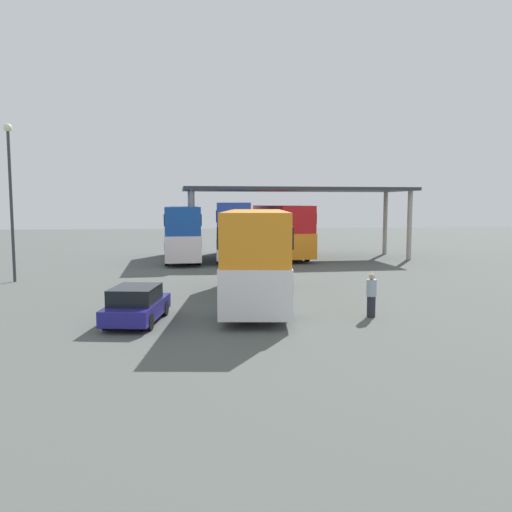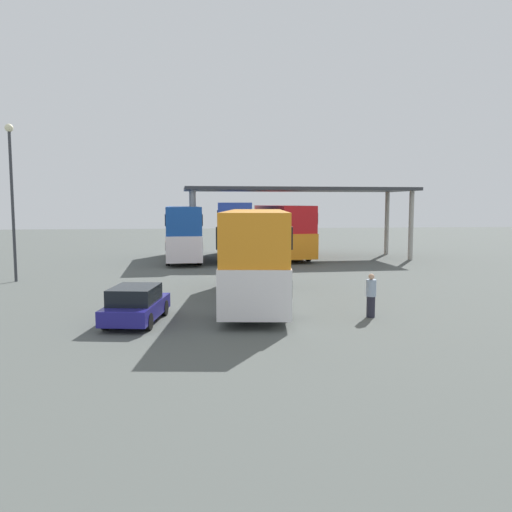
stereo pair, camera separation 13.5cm
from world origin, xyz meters
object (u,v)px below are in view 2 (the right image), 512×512
parked_hatchback (136,304)px  pedestrian_waiting (371,296)px  double_decker_main (256,251)px  double_decker_mid_row (235,228)px  lamppost_tall (12,185)px  double_decker_near_canopy (183,231)px  double_decker_far_right (282,229)px

parked_hatchback → pedestrian_waiting: (8.77, -0.07, 0.16)m
double_decker_main → double_decker_mid_row: double_decker_mid_row is taller
double_decker_mid_row → lamppost_tall: 17.12m
double_decker_mid_row → pedestrian_waiting: double_decker_mid_row is taller
parked_hatchback → double_decker_near_canopy: double_decker_near_canopy is taller
double_decker_main → double_decker_near_canopy: double_decker_near_canopy is taller
double_decker_main → double_decker_far_right: (4.20, 18.48, 0.07)m
parked_hatchback → double_decker_far_right: bearing=-12.5°
double_decker_mid_row → parked_hatchback: bearing=170.4°
double_decker_near_canopy → pedestrian_waiting: size_ratio=6.11×
pedestrian_waiting → double_decker_near_canopy: bearing=-103.0°
pedestrian_waiting → lamppost_tall: bearing=-66.7°
double_decker_main → lamppost_tall: (-12.63, 7.11, 3.14)m
double_decker_main → double_decker_far_right: 18.95m
double_decker_near_canopy → pedestrian_waiting: (7.67, -20.77, -1.41)m
double_decker_far_right → pedestrian_waiting: double_decker_far_right is taller
lamppost_tall → double_decker_near_canopy: bearing=47.6°
double_decker_main → double_decker_mid_row: 17.93m
double_decker_near_canopy → lamppost_tall: (-8.92, -9.79, 3.10)m
lamppost_tall → parked_hatchback: bearing=-54.4°
double_decker_far_right → lamppost_tall: (-16.82, -11.38, 3.06)m
double_decker_near_canopy → lamppost_tall: 13.60m
lamppost_tall → pedestrian_waiting: (16.59, -10.98, -4.51)m
pedestrian_waiting → double_decker_mid_row: bearing=-113.7°
lamppost_tall → double_decker_far_right: bearing=34.1°
double_decker_main → double_decker_mid_row: (0.30, 17.93, 0.19)m
double_decker_mid_row → pedestrian_waiting: bearing=-166.9°
double_decker_near_canopy → double_decker_far_right: 8.06m
double_decker_mid_row → pedestrian_waiting: 22.17m
pedestrian_waiting → parked_hatchback: bearing=-33.7°
double_decker_near_canopy → pedestrian_waiting: bearing=-162.5°
double_decker_near_canopy → double_decker_mid_row: (4.01, 1.04, 0.15)m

